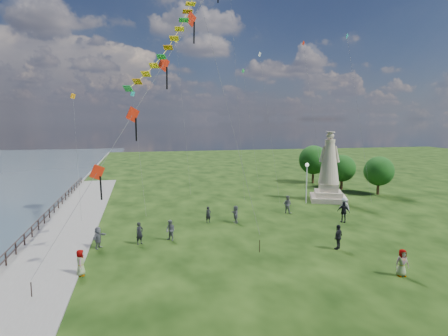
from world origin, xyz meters
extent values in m
cube|color=slate|center=(-16.50, 10.00, -0.20)|extent=(0.30, 160.00, 0.60)
cube|color=slate|center=(-14.00, 8.00, 0.05)|extent=(5.00, 60.00, 0.10)
cylinder|color=black|center=(-16.30, 4.00, 0.50)|extent=(0.11, 0.11, 1.00)
cylinder|color=black|center=(-16.30, 6.00, 0.50)|extent=(0.11, 0.11, 1.00)
cylinder|color=black|center=(-16.30, 8.00, 0.50)|extent=(0.11, 0.11, 1.00)
cylinder|color=black|center=(-16.30, 10.00, 0.50)|extent=(0.11, 0.11, 1.00)
cylinder|color=black|center=(-16.30, 12.00, 0.50)|extent=(0.11, 0.11, 1.00)
cylinder|color=black|center=(-16.30, 14.00, 0.50)|extent=(0.11, 0.11, 1.00)
cylinder|color=black|center=(-16.30, 16.00, 0.50)|extent=(0.11, 0.11, 1.00)
cylinder|color=black|center=(-16.30, 18.00, 0.50)|extent=(0.11, 0.11, 1.00)
cylinder|color=black|center=(-16.30, 20.00, 0.50)|extent=(0.11, 0.11, 1.00)
cylinder|color=black|center=(-16.30, 22.00, 0.50)|extent=(0.11, 0.11, 1.00)
cylinder|color=black|center=(-16.30, 24.00, 0.50)|extent=(0.11, 0.11, 1.00)
cylinder|color=black|center=(-16.30, 26.00, 0.50)|extent=(0.11, 0.11, 1.00)
cylinder|color=black|center=(-16.30, 28.00, 0.50)|extent=(0.11, 0.11, 1.00)
cylinder|color=black|center=(-16.30, 30.00, 0.50)|extent=(0.11, 0.11, 1.00)
cylinder|color=black|center=(-16.30, 32.00, 0.50)|extent=(0.11, 0.11, 1.00)
cylinder|color=black|center=(-16.30, 34.00, 0.50)|extent=(0.11, 0.11, 1.00)
cylinder|color=black|center=(-16.30, 36.00, 0.50)|extent=(0.11, 0.11, 1.00)
cube|color=black|center=(-16.30, 10.00, 0.98)|extent=(0.06, 52.00, 0.06)
cube|color=black|center=(-16.30, 10.00, 0.55)|extent=(0.06, 52.00, 0.06)
cube|color=#BCA48E|center=(13.65, 17.65, 0.28)|extent=(5.17, 5.17, 0.57)
cube|color=#BCA48E|center=(13.65, 17.65, 0.85)|extent=(3.94, 3.94, 0.57)
cube|color=#BCA48E|center=(13.65, 17.65, 1.60)|extent=(2.71, 2.71, 0.94)
cylinder|color=#BCA48E|center=(13.65, 17.65, 6.97)|extent=(1.48, 1.48, 0.38)
sphere|color=#BCA48E|center=(13.65, 17.65, 7.55)|extent=(0.87, 0.87, 0.87)
cylinder|color=#BCA48E|center=(13.65, 17.65, 8.01)|extent=(1.04, 1.04, 0.09)
cylinder|color=silver|center=(10.54, 16.94, 2.13)|extent=(0.13, 0.13, 4.26)
sphere|color=white|center=(10.54, 16.94, 4.39)|extent=(0.43, 0.43, 0.43)
cylinder|color=#382314|center=(18.85, 23.68, 0.90)|extent=(0.36, 0.36, 1.80)
sphere|color=#103D10|center=(18.85, 23.68, 2.92)|extent=(3.59, 3.59, 3.59)
cylinder|color=#382314|center=(21.59, 19.60, 0.92)|extent=(0.36, 0.36, 1.84)
sphere|color=#103D10|center=(21.59, 19.60, 3.00)|extent=(3.69, 3.69, 3.69)
cylinder|color=#382314|center=(17.38, 29.31, 1.07)|extent=(0.36, 0.36, 2.14)
sphere|color=#103D10|center=(17.38, 29.31, 3.48)|extent=(4.28, 4.28, 4.28)
imported|color=black|center=(-7.88, 6.70, 0.85)|extent=(0.74, 0.70, 1.71)
imported|color=#595960|center=(-5.52, 7.01, 0.82)|extent=(0.90, 0.92, 1.64)
imported|color=black|center=(6.30, 2.35, 0.93)|extent=(1.21, 1.08, 1.85)
imported|color=#595960|center=(7.65, -2.78, 0.84)|extent=(0.87, 0.60, 1.68)
imported|color=#595960|center=(-10.86, 6.41, 0.81)|extent=(1.29, 1.64, 1.63)
imported|color=black|center=(-1.71, 11.45, 0.75)|extent=(0.64, 0.53, 1.50)
imported|color=#595960|center=(6.74, 13.19, 0.90)|extent=(1.01, 0.98, 1.79)
imported|color=silver|center=(11.95, 11.16, 0.89)|extent=(1.02, 1.30, 1.79)
imported|color=black|center=(10.53, 8.90, 0.97)|extent=(1.19, 1.23, 1.94)
imported|color=#595960|center=(-11.39, 1.55, 0.81)|extent=(0.53, 0.82, 1.62)
imported|color=#595960|center=(0.73, 10.86, 0.80)|extent=(0.64, 1.49, 1.60)
cylinder|color=black|center=(-13.50, -1.00, 0.45)|extent=(0.06, 0.06, 0.90)
cube|color=red|center=(-10.18, 1.52, 6.34)|extent=(0.87, 0.64, 1.03)
cube|color=black|center=(-10.00, 1.42, 5.39)|extent=(0.10, 0.28, 1.48)
cube|color=red|center=(-8.05, 3.14, 9.77)|extent=(0.87, 0.64, 1.03)
cube|color=black|center=(-7.87, 3.04, 8.82)|extent=(0.10, 0.28, 1.48)
cube|color=red|center=(-5.92, 4.76, 13.20)|extent=(0.87, 0.64, 1.03)
cube|color=black|center=(-5.74, 4.66, 12.25)|extent=(0.10, 0.28, 1.48)
cube|color=red|center=(-3.79, 6.38, 16.63)|extent=(0.87, 0.64, 1.03)
cube|color=black|center=(-3.61, 6.28, 15.68)|extent=(0.10, 0.28, 1.48)
cylinder|color=black|center=(0.50, 3.00, 0.45)|extent=(0.06, 0.06, 0.90)
cube|color=yellow|center=(-3.73, 7.16, 17.91)|extent=(0.74, 0.61, 0.15)
cube|color=orange|center=(-4.04, 6.52, 17.18)|extent=(0.71, 0.61, 0.16)
cube|color=green|center=(-4.39, 5.87, 16.41)|extent=(0.71, 0.64, 0.18)
cube|color=yellow|center=(-4.78, 5.22, 15.64)|extent=(0.71, 0.66, 0.19)
cube|color=yellow|center=(-5.21, 4.57, 14.87)|extent=(0.70, 0.68, 0.21)
cube|color=orange|center=(-5.67, 3.92, 14.13)|extent=(0.69, 0.69, 0.23)
cube|color=green|center=(-6.16, 3.28, 13.42)|extent=(0.68, 0.69, 0.25)
cube|color=yellow|center=(-6.67, 2.64, 12.77)|extent=(0.66, 0.69, 0.27)
cube|color=yellow|center=(-7.19, 2.01, 12.18)|extent=(0.64, 0.68, 0.28)
cube|color=orange|center=(-7.71, 1.38, 11.66)|extent=(0.62, 0.67, 0.30)
cube|color=green|center=(-8.22, 0.77, 11.20)|extent=(0.60, 0.66, 0.31)
cube|color=#1BA6A3|center=(-8.28, 19.78, 12.15)|extent=(0.51, 0.39, 0.57)
cylinder|color=#595959|center=(-7.78, 17.28, 6.10)|extent=(1.02, 5.02, 12.10)
cube|color=silver|center=(6.64, 22.54, 17.19)|extent=(0.51, 0.39, 0.57)
cylinder|color=#595959|center=(7.14, 20.04, 8.62)|extent=(1.02, 5.02, 17.15)
cube|color=red|center=(13.25, 24.77, 19.17)|extent=(0.51, 0.39, 0.57)
cylinder|color=#595959|center=(13.75, 22.27, 9.61)|extent=(1.02, 5.02, 19.13)
cube|color=yellow|center=(-2.63, 29.36, 19.72)|extent=(0.51, 0.39, 0.57)
cylinder|color=#595959|center=(-2.13, 26.86, 9.88)|extent=(1.02, 5.02, 19.67)
cube|color=green|center=(6.92, 30.91, 16.28)|extent=(0.51, 0.39, 0.57)
cylinder|color=#595959|center=(7.42, 28.41, 8.16)|extent=(1.02, 5.02, 16.23)
cube|color=orange|center=(-14.13, 19.02, 11.77)|extent=(0.51, 0.39, 0.57)
cylinder|color=#595959|center=(-13.63, 16.52, 5.91)|extent=(1.02, 5.02, 11.72)
cylinder|color=#595959|center=(3.51, 21.91, 15.19)|extent=(1.02, 5.02, 30.28)
cube|color=#1BA6A3|center=(16.82, 20.32, 19.31)|extent=(0.51, 0.39, 0.57)
cylinder|color=#595959|center=(17.32, 17.82, 9.68)|extent=(1.02, 5.02, 19.26)
camera|label=1|loc=(-7.62, -21.60, 9.47)|focal=30.00mm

